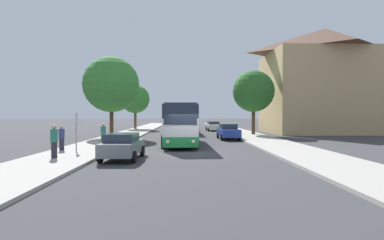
% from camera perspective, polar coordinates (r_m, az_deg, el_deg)
% --- Properties ---
extents(ground_plane, '(300.00, 300.00, 0.00)m').
position_cam_1_polar(ground_plane, '(19.43, -0.71, -6.23)').
color(ground_plane, '#38383A').
rests_on(ground_plane, ground).
extents(sidewalk_left, '(4.00, 120.00, 0.15)m').
position_cam_1_polar(sidewalk_left, '(20.56, -20.72, -5.69)').
color(sidewalk_left, '#A39E93').
rests_on(sidewalk_left, ground_plane).
extents(sidewalk_right, '(4.00, 120.00, 0.15)m').
position_cam_1_polar(sidewalk_right, '(20.73, 19.12, -5.62)').
color(sidewalk_right, '#A39E93').
rests_on(sidewalk_right, ground_plane).
extents(building_right_background, '(14.86, 11.00, 13.91)m').
position_cam_1_polar(building_right_background, '(43.89, 23.88, 6.86)').
color(building_right_background, tan).
rests_on(building_right_background, ground_plane).
extents(bus_front, '(2.93, 10.50, 3.27)m').
position_cam_1_polar(bus_front, '(24.79, -2.42, -0.59)').
color(bus_front, '#238942').
rests_on(bus_front, ground_plane).
extents(bus_middle, '(2.96, 11.07, 3.33)m').
position_cam_1_polar(bus_middle, '(40.15, -1.88, 0.10)').
color(bus_middle, silver).
rests_on(bus_middle, ground_plane).
extents(bus_rear, '(3.13, 10.27, 3.32)m').
position_cam_1_polar(bus_rear, '(53.08, -1.76, 0.34)').
color(bus_rear, gray).
rests_on(bus_rear, ground_plane).
extents(parked_car_left_curb, '(2.04, 3.98, 1.44)m').
position_cam_1_polar(parked_car_left_curb, '(16.90, -13.09, -4.78)').
color(parked_car_left_curb, slate).
rests_on(parked_car_left_curb, ground_plane).
extents(parked_car_right_near, '(1.97, 4.59, 1.54)m').
position_cam_1_polar(parked_car_right_near, '(29.84, 6.91, -2.13)').
color(parked_car_right_near, '#233D9E').
rests_on(parked_car_right_near, ground_plane).
extents(parked_car_right_far, '(2.10, 4.33, 1.41)m').
position_cam_1_polar(parked_car_right_far, '(45.16, 4.07, -1.10)').
color(parked_car_right_far, silver).
rests_on(parked_car_right_far, ground_plane).
extents(bus_stop_sign, '(0.08, 0.45, 2.40)m').
position_cam_1_polar(bus_stop_sign, '(20.11, -21.20, -1.35)').
color(bus_stop_sign, gray).
rests_on(bus_stop_sign, sidewalk_left).
extents(pedestrian_waiting_near, '(0.36, 0.36, 1.61)m').
position_cam_1_polar(pedestrian_waiting_near, '(21.09, -23.57, -3.13)').
color(pedestrian_waiting_near, '#23232D').
rests_on(pedestrian_waiting_near, sidewalk_left).
extents(pedestrian_waiting_far, '(0.36, 0.36, 1.65)m').
position_cam_1_polar(pedestrian_waiting_far, '(22.95, -16.56, -2.69)').
color(pedestrian_waiting_far, '#23232D').
rests_on(pedestrian_waiting_far, sidewalk_left).
extents(pedestrian_walking_back, '(0.36, 0.36, 1.77)m').
position_cam_1_polar(pedestrian_walking_back, '(17.60, -24.79, -3.68)').
color(pedestrian_walking_back, '#23232D').
rests_on(pedestrian_walking_back, sidewalk_left).
extents(tree_left_near, '(5.76, 5.76, 8.30)m').
position_cam_1_polar(tree_left_near, '(32.33, -15.11, 6.53)').
color(tree_left_near, '#47331E').
rests_on(tree_left_near, sidewalk_left).
extents(tree_left_far, '(4.61, 4.61, 7.10)m').
position_cam_1_polar(tree_left_far, '(49.06, -10.76, 3.95)').
color(tree_left_far, '#513D23').
rests_on(tree_left_far, sidewalk_left).
extents(tree_right_near, '(4.84, 4.84, 7.44)m').
position_cam_1_polar(tree_right_near, '(35.73, 11.63, 5.38)').
color(tree_right_near, '#47331E').
rests_on(tree_right_near, sidewalk_right).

